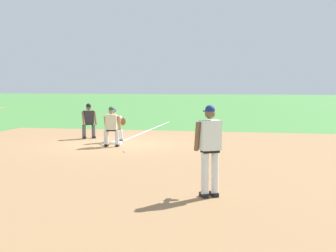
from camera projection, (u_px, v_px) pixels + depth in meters
name	position (u px, v px, depth m)	size (l,w,h in m)	color
ground_plane	(116.00, 144.00, 17.70)	(160.00, 160.00, 0.00)	#47843D
infield_dirt_patch	(149.00, 162.00, 13.56)	(18.00, 18.00, 0.01)	#9E754C
foul_line_stripe	(148.00, 130.00, 22.65)	(10.13, 0.10, 0.00)	white
first_base_bag	(116.00, 143.00, 17.70)	(0.38, 0.38, 0.09)	white
baseball	(124.00, 151.00, 15.52)	(0.07, 0.07, 0.07)	white
pitcher	(210.00, 145.00, 9.36)	(0.84, 0.58, 1.86)	black
first_baseman	(114.00, 124.00, 18.09)	(0.82, 1.03, 1.34)	black
baserunner	(112.00, 125.00, 16.86)	(0.48, 0.62, 1.46)	black
umpire	(89.00, 119.00, 19.38)	(0.64, 0.68, 1.46)	black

